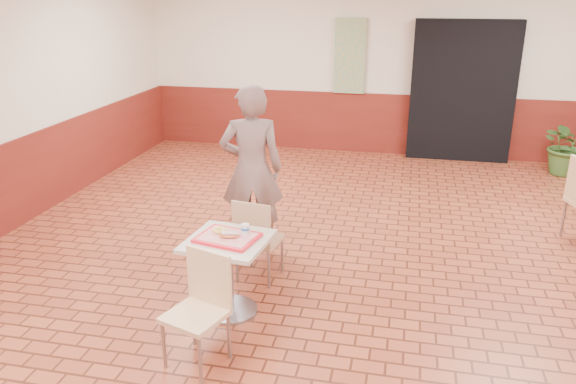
% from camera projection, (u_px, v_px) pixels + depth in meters
% --- Properties ---
extents(room_shell, '(8.01, 10.01, 3.01)m').
position_uv_depth(room_shell, '(355.00, 139.00, 4.46)').
color(room_shell, brown).
rests_on(room_shell, ground).
extents(wainscot_band, '(8.00, 10.00, 1.00)m').
position_uv_depth(wainscot_band, '(350.00, 252.00, 4.80)').
color(wainscot_band, maroon).
rests_on(wainscot_band, ground).
extents(corridor_doorway, '(1.60, 0.22, 2.20)m').
position_uv_depth(corridor_doorway, '(462.00, 92.00, 8.84)').
color(corridor_doorway, black).
rests_on(corridor_doorway, ground).
extents(promo_poster, '(0.50, 0.03, 1.20)m').
position_uv_depth(promo_poster, '(350.00, 56.00, 9.09)').
color(promo_poster, gray).
rests_on(promo_poster, wainscot_band).
extents(main_table, '(0.65, 0.65, 0.68)m').
position_uv_depth(main_table, '(229.00, 263.00, 4.69)').
color(main_table, '#B9AC95').
rests_on(main_table, ground).
extents(chair_main_front, '(0.50, 0.50, 0.85)m').
position_uv_depth(chair_main_front, '(201.00, 303.00, 4.08)').
color(chair_main_front, '#DEB485').
rests_on(chair_main_front, ground).
extents(chair_main_back, '(0.44, 0.44, 0.82)m').
position_uv_depth(chair_main_back, '(256.00, 236.00, 5.21)').
color(chair_main_back, tan).
rests_on(chair_main_back, ground).
extents(customer, '(0.73, 0.58, 1.76)m').
position_uv_depth(customer, '(252.00, 170.00, 5.74)').
color(customer, '#755E5A').
rests_on(customer, ground).
extents(serving_tray, '(0.47, 0.37, 0.03)m').
position_uv_depth(serving_tray, '(228.00, 238.00, 4.61)').
color(serving_tray, red).
rests_on(serving_tray, main_table).
extents(ring_donut, '(0.13, 0.13, 0.04)m').
position_uv_depth(ring_donut, '(219.00, 230.00, 4.67)').
color(ring_donut, '#E3C452').
rests_on(ring_donut, serving_tray).
extents(long_john_donut, '(0.17, 0.10, 0.05)m').
position_uv_depth(long_john_donut, '(229.00, 235.00, 4.57)').
color(long_john_donut, '#CD683C').
rests_on(long_john_donut, serving_tray).
extents(paper_cup, '(0.07, 0.07, 0.09)m').
position_uv_depth(paper_cup, '(245.00, 229.00, 4.63)').
color(paper_cup, silver).
rests_on(paper_cup, serving_tray).
extents(potted_plant, '(0.95, 0.87, 0.90)m').
position_uv_depth(potted_plant, '(569.00, 145.00, 8.30)').
color(potted_plant, '#365D25').
rests_on(potted_plant, ground).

